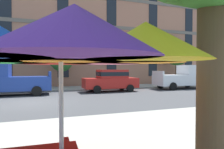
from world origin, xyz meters
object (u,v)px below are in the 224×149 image
Objects in this scene: sedan_red at (111,80)px; street_tree_right at (176,52)px; pickup_blue at (9,81)px; patio_umbrella at (61,46)px; pickup_white at (183,78)px; street_tree_middle at (61,58)px.

sedan_red is 10.11m from street_tree_right.
pickup_blue is 0.99× the size of street_tree_right.
pickup_blue is at bearing 100.49° from patio_umbrella.
patio_umbrella is (-12.30, -12.70, 1.11)m from pickup_white.
street_tree_middle reaches higher than sedan_red.
street_tree_right is at bearing 21.07° from sedan_red.
street_tree_right reaches higher than pickup_white.
street_tree_right is (16.56, 3.50, 2.69)m from pickup_blue.
sedan_red is 13.75m from patio_umbrella.
street_tree_middle is (-3.69, 3.32, 1.87)m from sedan_red.
sedan_red is 0.86× the size of pickup_white.
pickup_white is (7.17, 0.00, 0.08)m from sedan_red.
street_tree_right reaches higher than sedan_red.
pickup_blue is 12.96m from patio_umbrella.
street_tree_middle is at bearing 84.82° from patio_umbrella.
sedan_red is 1.22× the size of patio_umbrella.
pickup_white is 1.27× the size of street_tree_middle.
street_tree_middle is 12.79m from street_tree_right.
pickup_white is at bearing 0.00° from pickup_blue.
pickup_blue is 7.49m from sedan_red.
street_tree_middle is 0.78× the size of street_tree_right.
street_tree_middle is at bearing 41.12° from pickup_blue.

